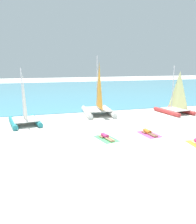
{
  "coord_description": "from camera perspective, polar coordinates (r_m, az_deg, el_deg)",
  "views": [
    {
      "loc": [
        -5.06,
        -12.75,
        5.01
      ],
      "look_at": [
        0.0,
        4.65,
        1.2
      ],
      "focal_mm": 37.38,
      "sensor_mm": 36.0,
      "label": 1
    }
  ],
  "objects": [
    {
      "name": "sailboat_white",
      "position": [
        23.12,
        0.05,
        1.51
      ],
      "size": [
        3.14,
        4.59,
        5.72
      ],
      "rotation": [
        0.0,
        0.0,
        -0.08
      ],
      "color": "white",
      "rests_on": "ground"
    },
    {
      "name": "sunbather_left",
      "position": [
        15.87,
        1.96,
        -6.03
      ],
      "size": [
        0.71,
        1.56,
        0.3
      ],
      "rotation": [
        0.0,
        0.0,
        0.2
      ],
      "color": "#D83372",
      "rests_on": "towel_left"
    },
    {
      "name": "ground_plane",
      "position": [
        23.84,
        -3.6,
        -0.28
      ],
      "size": [
        120.0,
        120.0,
        0.0
      ],
      "primitive_type": "plane",
      "color": "white"
    },
    {
      "name": "sailboat_red",
      "position": [
        24.93,
        18.29,
        1.33
      ],
      "size": [
        2.82,
        3.94,
        4.75
      ],
      "rotation": [
        0.0,
        0.0,
        0.14
      ],
      "color": "#CC3838",
      "rests_on": "ground"
    },
    {
      "name": "ocean_water",
      "position": [
        43.67,
        -9.5,
        5.15
      ],
      "size": [
        120.0,
        40.0,
        0.05
      ],
      "primitive_type": "cube",
      "color": "#4C9EB7",
      "rests_on": "ground"
    },
    {
      "name": "sailboat_teal",
      "position": [
        20.27,
        -17.51,
        -0.97
      ],
      "size": [
        2.84,
        3.91,
        4.67
      ],
      "rotation": [
        0.0,
        0.0,
        0.16
      ],
      "color": "teal",
      "rests_on": "ground"
    },
    {
      "name": "towel_middle",
      "position": [
        17.2,
        12.36,
        -5.33
      ],
      "size": [
        1.31,
        2.01,
        0.01
      ],
      "primitive_type": "cube",
      "rotation": [
        0.0,
        0.0,
        0.12
      ],
      "color": "#D84C99",
      "rests_on": "ground"
    },
    {
      "name": "sunbather_middle",
      "position": [
        17.21,
        12.25,
        -4.87
      ],
      "size": [
        0.59,
        1.57,
        0.3
      ],
      "rotation": [
        0.0,
        0.0,
        0.12
      ],
      "color": "orange",
      "rests_on": "towel_middle"
    },
    {
      "name": "towel_left",
      "position": [
        15.86,
        2.07,
        -6.53
      ],
      "size": [
        1.46,
        2.08,
        0.01
      ],
      "primitive_type": "cube",
      "rotation": [
        0.0,
        0.0,
        0.2
      ],
      "color": "#4CB266",
      "rests_on": "ground"
    }
  ]
}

